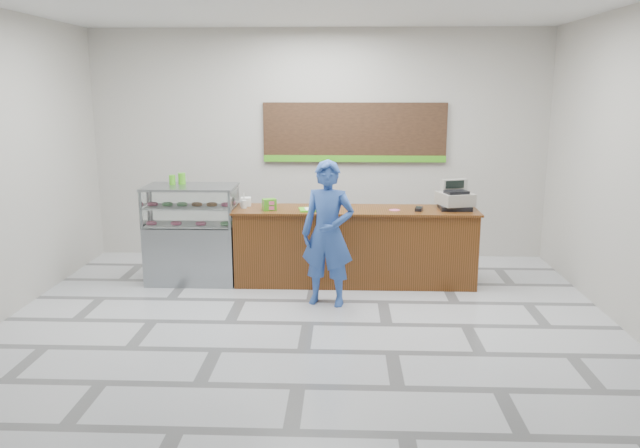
{
  "coord_description": "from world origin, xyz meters",
  "views": [
    {
      "loc": [
        0.4,
        -6.65,
        2.61
      ],
      "look_at": [
        0.1,
        0.9,
        0.96
      ],
      "focal_mm": 35.0,
      "sensor_mm": 36.0,
      "label": 1
    }
  ],
  "objects_px": {
    "sales_counter": "(355,246)",
    "customer": "(328,234)",
    "display_case": "(192,233)",
    "cash_register": "(455,198)",
    "serving_tray": "(314,209)"
  },
  "relations": [
    {
      "from": "sales_counter",
      "to": "customer",
      "type": "bearing_deg",
      "value": -111.82
    },
    {
      "from": "display_case",
      "to": "cash_register",
      "type": "xyz_separation_m",
      "value": [
        3.55,
        0.05,
        0.5
      ]
    },
    {
      "from": "serving_tray",
      "to": "display_case",
      "type": "bearing_deg",
      "value": 166.12
    },
    {
      "from": "sales_counter",
      "to": "serving_tray",
      "type": "distance_m",
      "value": 0.77
    },
    {
      "from": "customer",
      "to": "sales_counter",
      "type": "bearing_deg",
      "value": 81.41
    },
    {
      "from": "serving_tray",
      "to": "customer",
      "type": "height_order",
      "value": "customer"
    },
    {
      "from": "display_case",
      "to": "serving_tray",
      "type": "relative_size",
      "value": 3.1
    },
    {
      "from": "sales_counter",
      "to": "customer",
      "type": "relative_size",
      "value": 1.83
    },
    {
      "from": "display_case",
      "to": "serving_tray",
      "type": "height_order",
      "value": "display_case"
    },
    {
      "from": "serving_tray",
      "to": "customer",
      "type": "distance_m",
      "value": 0.8
    },
    {
      "from": "display_case",
      "to": "sales_counter",
      "type": "bearing_deg",
      "value": 0.0
    },
    {
      "from": "sales_counter",
      "to": "customer",
      "type": "height_order",
      "value": "customer"
    },
    {
      "from": "display_case",
      "to": "cash_register",
      "type": "distance_m",
      "value": 3.58
    },
    {
      "from": "sales_counter",
      "to": "serving_tray",
      "type": "relative_size",
      "value": 7.59
    },
    {
      "from": "customer",
      "to": "display_case",
      "type": "bearing_deg",
      "value": 168.55
    }
  ]
}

